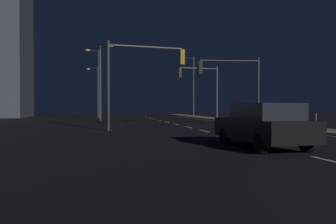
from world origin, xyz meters
name	(u,v)px	position (x,y,z in m)	size (l,w,h in m)	color
ground_plane	(201,130)	(0.00, 17.50, 0.00)	(112.00, 112.00, 0.00)	black
sidewalk_right	(296,128)	(6.35, 17.50, 0.07)	(2.08, 77.00, 0.14)	gray
lane_markings_center	(187,127)	(0.00, 21.00, 0.01)	(0.14, 50.00, 0.01)	silver
lane_edge_line	(246,125)	(5.06, 22.50, 0.01)	(0.14, 53.00, 0.01)	silver
car	(263,125)	(-0.46, 8.17, 0.82)	(2.05, 4.49, 1.57)	black
traffic_light_far_right	(231,76)	(3.43, 21.56, 3.68)	(4.66, 0.81, 4.96)	#2D3033
traffic_light_near_right	(144,68)	(-3.42, 18.36, 3.85)	(4.96, 0.89, 5.38)	#2D3033
traffic_light_far_left	(200,81)	(4.02, 31.77, 4.02)	(4.41, 0.70, 5.48)	#4C4C51
street_lamp_median	(192,81)	(6.30, 44.05, 4.97)	(1.88, 0.88, 8.15)	#38383D
street_lamp_across_street	(96,87)	(-6.64, 44.39, 4.07)	(1.61, 1.37, 6.70)	#38383D
street_lamp_corner	(102,76)	(-5.88, 33.35, 4.60)	(1.35, 2.06, 7.63)	#38383D
street_lamp_mid_block	(97,78)	(-6.46, 38.86, 4.81)	(1.60, 1.76, 8.04)	#2D3033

